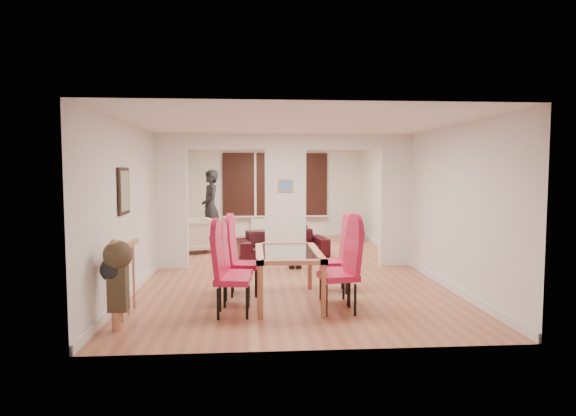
{
  "coord_description": "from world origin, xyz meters",
  "views": [
    {
      "loc": [
        -0.62,
        -9.4,
        1.88
      ],
      "look_at": [
        0.1,
        0.6,
        1.11
      ],
      "focal_mm": 30.0,
      "sensor_mm": 36.0,
      "label": 1
    }
  ],
  "objects": [
    {
      "name": "dining_chair_lb",
      "position": [
        -0.87,
        -2.68,
        0.51
      ],
      "size": [
        0.46,
        0.46,
        1.02
      ],
      "primitive_type": null,
      "rotation": [
        0.0,
        0.0,
        -0.13
      ],
      "color": "#AF1136",
      "rests_on": "floor"
    },
    {
      "name": "sofa",
      "position": [
        0.0,
        1.05,
        0.29
      ],
      "size": [
        2.09,
        1.12,
        0.58
      ],
      "primitive_type": "imported",
      "rotation": [
        0.0,
        0.0,
        0.18
      ],
      "color": "black",
      "rests_on": "floor"
    },
    {
      "name": "bottle",
      "position": [
        0.71,
        2.7,
        0.38
      ],
      "size": [
        0.08,
        0.08,
        0.3
      ],
      "primitive_type": "cylinder",
      "color": "#143F19",
      "rests_on": "coffee_table"
    },
    {
      "name": "armchair",
      "position": [
        -1.99,
        1.83,
        0.39
      ],
      "size": [
        1.11,
        1.13,
        0.79
      ],
      "primitive_type": "imported",
      "rotation": [
        0.0,
        0.0,
        -1.17
      ],
      "color": "beige",
      "rests_on": "floor"
    },
    {
      "name": "dining_chair_rc",
      "position": [
        0.61,
        -2.06,
        0.54
      ],
      "size": [
        0.45,
        0.45,
        1.07
      ],
      "primitive_type": null,
      "rotation": [
        0.0,
        0.0,
        0.06
      ],
      "color": "#AF1136",
      "rests_on": "floor"
    },
    {
      "name": "shoes",
      "position": [
        0.17,
        -0.2,
        0.05
      ],
      "size": [
        0.23,
        0.25,
        0.1
      ],
      "primitive_type": null,
      "color": "black",
      "rests_on": "floor"
    },
    {
      "name": "floor",
      "position": [
        0.0,
        0.0,
        0.0
      ],
      "size": [
        5.0,
        9.0,
        0.01
      ],
      "primitive_type": "cube",
      "color": "#AB6245",
      "rests_on": "ground"
    },
    {
      "name": "radiator",
      "position": [
        0.0,
        4.4,
        0.3
      ],
      "size": [
        1.4,
        0.08,
        0.5
      ],
      "primitive_type": "cube",
      "color": "white",
      "rests_on": "floor"
    },
    {
      "name": "pendant_light",
      "position": [
        0.3,
        3.3,
        2.15
      ],
      "size": [
        0.36,
        0.36,
        0.36
      ],
      "primitive_type": "sphere",
      "color": "orange",
      "rests_on": "room_walls"
    },
    {
      "name": "dining_table",
      "position": [
        -0.14,
        -2.64,
        0.38
      ],
      "size": [
        0.91,
        1.62,
        0.76
      ],
      "primitive_type": null,
      "color": "#A65B3D",
      "rests_on": "floor"
    },
    {
      "name": "dining_chair_lc",
      "position": [
        -0.77,
        -2.14,
        0.54
      ],
      "size": [
        0.51,
        0.51,
        1.09
      ],
      "primitive_type": null,
      "rotation": [
        0.0,
        0.0,
        -0.18
      ],
      "color": "#AF1136",
      "rests_on": "floor"
    },
    {
      "name": "divider_wall",
      "position": [
        0.0,
        0.0,
        1.3
      ],
      "size": [
        5.0,
        0.18,
        2.6
      ],
      "primitive_type": "cube",
      "color": "white",
      "rests_on": "floor"
    },
    {
      "name": "wall_poster",
      "position": [
        -2.47,
        -2.4,
        1.6
      ],
      "size": [
        0.04,
        0.52,
        0.67
      ],
      "primitive_type": "cube",
      "color": "gray",
      "rests_on": "room_walls"
    },
    {
      "name": "dining_chair_rb",
      "position": [
        0.52,
        -2.7,
        0.53
      ],
      "size": [
        0.46,
        0.46,
        1.05
      ],
      "primitive_type": null,
      "rotation": [
        0.0,
        0.0,
        -0.09
      ],
      "color": "#AF1136",
      "rests_on": "floor"
    },
    {
      "name": "dining_chair_ra",
      "position": [
        0.5,
        -3.15,
        0.57
      ],
      "size": [
        0.54,
        0.54,
        1.15
      ],
      "primitive_type": null,
      "rotation": [
        0.0,
        0.0,
        0.19
      ],
      "color": "#AF1136",
      "rests_on": "floor"
    },
    {
      "name": "person",
      "position": [
        -1.72,
        2.92,
        0.96
      ],
      "size": [
        0.8,
        0.63,
        1.92
      ],
      "primitive_type": "imported",
      "rotation": [
        0.0,
        0.0,
        -1.29
      ],
      "color": "black",
      "rests_on": "floor"
    },
    {
      "name": "television",
      "position": [
        1.87,
        3.45,
        0.3
      ],
      "size": [
        1.04,
        0.36,
        0.6
      ],
      "primitive_type": "imported",
      "rotation": [
        0.0,
        0.0,
        1.35
      ],
      "color": "black",
      "rests_on": "floor"
    },
    {
      "name": "pillar_photo",
      "position": [
        0.0,
        -0.1,
        1.6
      ],
      "size": [
        0.3,
        0.03,
        0.25
      ],
      "primitive_type": "cube",
      "color": "#4C8CD8",
      "rests_on": "divider_wall"
    },
    {
      "name": "coffee_table",
      "position": [
        0.57,
        2.74,
        0.11
      ],
      "size": [
        1.09,
        0.73,
        0.23
      ],
      "primitive_type": null,
      "rotation": [
        0.0,
        0.0,
        -0.25
      ],
      "color": "black",
      "rests_on": "floor"
    },
    {
      "name": "dining_chair_la",
      "position": [
        -0.9,
        -3.2,
        0.56
      ],
      "size": [
        0.49,
        0.49,
        1.11
      ],
      "primitive_type": null,
      "rotation": [
        0.0,
        0.0,
        -0.12
      ],
      "color": "#AF1136",
      "rests_on": "floor"
    },
    {
      "name": "room_walls",
      "position": [
        0.0,
        0.0,
        1.3
      ],
      "size": [
        5.0,
        9.0,
        2.6
      ],
      "primitive_type": null,
      "color": "silver",
      "rests_on": "floor"
    },
    {
      "name": "bay_window_blinds",
      "position": [
        0.0,
        4.44,
        1.5
      ],
      "size": [
        3.0,
        0.08,
        1.8
      ],
      "primitive_type": "cube",
      "color": "black",
      "rests_on": "room_walls"
    },
    {
      "name": "bowl",
      "position": [
        0.59,
        2.7,
        0.26
      ],
      "size": [
        0.21,
        0.21,
        0.05
      ],
      "primitive_type": "imported",
      "color": "black",
      "rests_on": "coffee_table"
    },
    {
      "name": "stair_newel",
      "position": [
        -2.25,
        -3.2,
        0.55
      ],
      "size": [
        0.4,
        1.2,
        1.1
      ],
      "primitive_type": null,
      "color": "#BD7857",
      "rests_on": "floor"
    }
  ]
}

